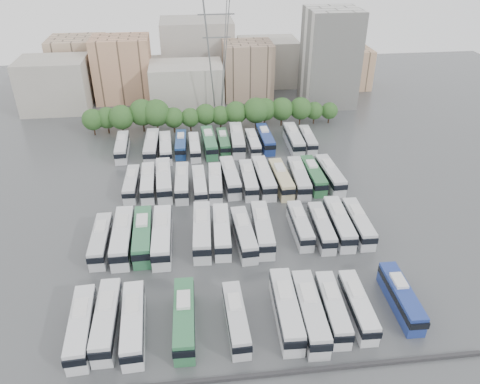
{
  "coord_description": "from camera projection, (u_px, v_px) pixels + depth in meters",
  "views": [
    {
      "loc": [
        -6.37,
        -68.93,
        47.11
      ],
      "look_at": [
        2.47,
        4.96,
        3.0
      ],
      "focal_mm": 35.0,
      "sensor_mm": 36.0,
      "label": 1
    }
  ],
  "objects": [
    {
      "name": "bus_r0_s11",
      "position": [
        358.0,
        305.0,
        63.04
      ],
      "size": [
        2.85,
        11.61,
        3.62
      ],
      "rotation": [
        0.0,
        0.0,
        -0.03
      ],
      "color": "silver",
      "rests_on": "ground"
    },
    {
      "name": "bus_r3_s10",
      "position": [
        265.0,
        139.0,
        109.98
      ],
      "size": [
        2.88,
        12.13,
        3.79
      ],
      "rotation": [
        0.0,
        0.0,
        0.02
      ],
      "color": "navy",
      "rests_on": "ground"
    },
    {
      "name": "bus_r1_s6",
      "position": [
        222.0,
        231.0,
        77.77
      ],
      "size": [
        3.26,
        12.54,
        3.9
      ],
      "rotation": [
        0.0,
        0.0,
        -0.04
      ],
      "color": "white",
      "rests_on": "ground"
    },
    {
      "name": "bus_r3_s7",
      "position": [
        223.0,
        142.0,
        108.72
      ],
      "size": [
        2.52,
        11.07,
        3.46
      ],
      "rotation": [
        0.0,
        0.0,
        0.01
      ],
      "color": "#2A643A",
      "rests_on": "ground"
    },
    {
      "name": "electricity_pylon",
      "position": [
        217.0,
        47.0,
        116.94
      ],
      "size": [
        9.0,
        6.91,
        33.83
      ],
      "color": "slate",
      "rests_on": "ground"
    },
    {
      "name": "bus_r3_s9",
      "position": [
        253.0,
        143.0,
        108.44
      ],
      "size": [
        2.45,
        10.92,
        3.42
      ],
      "rotation": [
        0.0,
        0.0,
        0.01
      ],
      "color": "silver",
      "rests_on": "ground"
    },
    {
      "name": "bus_r2_s1",
      "position": [
        132.0,
        183.0,
        91.86
      ],
      "size": [
        2.7,
        11.19,
        3.5
      ],
      "rotation": [
        0.0,
        0.0,
        -0.02
      ],
      "color": "silver",
      "rests_on": "ground"
    },
    {
      "name": "bus_r1_s3",
      "position": [
        162.0,
        236.0,
        76.24
      ],
      "size": [
        3.1,
        13.66,
        4.28
      ],
      "rotation": [
        0.0,
        0.0,
        -0.01
      ],
      "color": "silver",
      "rests_on": "ground"
    },
    {
      "name": "bus_r2_s8",
      "position": [
        248.0,
        179.0,
        92.98
      ],
      "size": [
        2.77,
        12.12,
        3.79
      ],
      "rotation": [
        0.0,
        0.0,
        -0.01
      ],
      "color": "silver",
      "rests_on": "ground"
    },
    {
      "name": "bus_r2_s11",
      "position": [
        299.0,
        178.0,
        93.36
      ],
      "size": [
        3.41,
        13.06,
        4.06
      ],
      "rotation": [
        0.0,
        0.0,
        -0.05
      ],
      "color": "silver",
      "rests_on": "ground"
    },
    {
      "name": "bus_r2_s10",
      "position": [
        281.0,
        179.0,
        93.13
      ],
      "size": [
        3.2,
        12.57,
        3.91
      ],
      "rotation": [
        0.0,
        0.0,
        0.04
      ],
      "color": "#CDBF8D",
      "rests_on": "ground"
    },
    {
      "name": "bus_r2_s6",
      "position": [
        215.0,
        182.0,
        92.01
      ],
      "size": [
        3.16,
        11.9,
        3.7
      ],
      "rotation": [
        0.0,
        0.0,
        -0.05
      ],
      "color": "silver",
      "rests_on": "ground"
    },
    {
      "name": "bus_r0_s1",
      "position": [
        107.0,
        319.0,
        60.63
      ],
      "size": [
        2.78,
        12.65,
        3.97
      ],
      "rotation": [
        0.0,
        0.0,
        0.0
      ],
      "color": "silver",
      "rests_on": "ground"
    },
    {
      "name": "bus_r1_s13",
      "position": [
        358.0,
        223.0,
        79.89
      ],
      "size": [
        2.9,
        12.02,
        3.75
      ],
      "rotation": [
        0.0,
        0.0,
        -0.02
      ],
      "color": "silver",
      "rests_on": "ground"
    },
    {
      "name": "bus_r1_s7",
      "position": [
        244.0,
        234.0,
        77.05
      ],
      "size": [
        3.31,
        12.49,
        3.88
      ],
      "rotation": [
        0.0,
        0.0,
        0.05
      ],
      "color": "silver",
      "rests_on": "ground"
    },
    {
      "name": "apartment_tower",
      "position": [
        330.0,
        58.0,
        129.93
      ],
      "size": [
        14.0,
        14.0,
        26.0
      ],
      "primitive_type": "cube",
      "color": "silver",
      "rests_on": "ground"
    },
    {
      "name": "bus_r2_s2",
      "position": [
        148.0,
        182.0,
        92.09
      ],
      "size": [
        2.84,
        11.94,
        3.73
      ],
      "rotation": [
        0.0,
        0.0,
        0.02
      ],
      "color": "silver",
      "rests_on": "ground"
    },
    {
      "name": "bus_r3_s8",
      "position": [
        237.0,
        139.0,
        109.03
      ],
      "size": [
        3.5,
        13.6,
        4.23
      ],
      "rotation": [
        0.0,
        0.0,
        -0.04
      ],
      "color": "silver",
      "rests_on": "ground"
    },
    {
      "name": "bus_r2_s12",
      "position": [
        313.0,
        175.0,
        94.5
      ],
      "size": [
        2.83,
        12.35,
        3.86
      ],
      "rotation": [
        0.0,
        0.0,
        0.01
      ],
      "color": "#2D693C",
      "rests_on": "ground"
    },
    {
      "name": "bus_r2_s7",
      "position": [
        230.0,
        177.0,
        93.74
      ],
      "size": [
        3.34,
        12.83,
        3.99
      ],
      "rotation": [
        0.0,
        0.0,
        0.05
      ],
      "color": "silver",
      "rests_on": "ground"
    },
    {
      "name": "bus_r3_s12",
      "position": [
        294.0,
        139.0,
        109.36
      ],
      "size": [
        3.11,
        13.21,
        4.13
      ],
      "rotation": [
        0.0,
        0.0,
        -0.02
      ],
      "color": "silver",
      "rests_on": "ground"
    },
    {
      "name": "ground",
      "position": [
        230.0,
        221.0,
        83.55
      ],
      "size": [
        220.0,
        220.0,
        0.0
      ],
      "primitive_type": "plane",
      "color": "#424447",
      "rests_on": "ground"
    },
    {
      "name": "bus_r0_s13",
      "position": [
        401.0,
        297.0,
        64.43
      ],
      "size": [
        2.85,
        11.84,
        3.7
      ],
      "rotation": [
        0.0,
        0.0,
        -0.02
      ],
      "color": "navy",
      "rests_on": "ground"
    },
    {
      "name": "bus_r0_s9",
      "position": [
        310.0,
        311.0,
        61.75
      ],
      "size": [
        3.35,
        13.22,
        4.12
      ],
      "rotation": [
        0.0,
        0.0,
        -0.04
      ],
      "color": "silver",
      "rests_on": "ground"
    },
    {
      "name": "bus_r1_s12",
      "position": [
        339.0,
        223.0,
        79.7
      ],
      "size": [
        3.27,
        12.8,
        3.99
      ],
      "rotation": [
        0.0,
        0.0,
        -0.04
      ],
      "color": "silver",
      "rests_on": "ground"
    },
    {
      "name": "bus_r0_s2",
      "position": [
        133.0,
        323.0,
        60.15
      ],
      "size": [
        3.32,
        12.79,
        3.98
      ],
      "rotation": [
        0.0,
        0.0,
        0.04
      ],
      "color": "silver",
      "rests_on": "ground"
    },
    {
      "name": "bus_r1_s0",
      "position": [
        101.0,
        240.0,
        75.68
      ],
      "size": [
        2.61,
        11.93,
        3.74
      ],
      "rotation": [
        0.0,
        0.0,
        0.0
      ],
      "color": "silver",
      "rests_on": "ground"
    },
    {
      "name": "bus_r1_s2",
      "position": [
        143.0,
        235.0,
        76.46
      ],
      "size": [
        3.18,
        13.26,
        4.14
      ],
      "rotation": [
        0.0,
        0.0,
        0.02
      ],
      "color": "#317248",
      "rests_on": "ground"
    },
    {
      "name": "city_buildings",
      "position": [
        181.0,
        67.0,
        140.15
      ],
      "size": [
        102.0,
        35.0,
        20.0
      ],
      "color": "#9E998E",
      "rests_on": "ground"
    },
    {
      "name": "bus_r3_s2",
      "position": [
        152.0,
        146.0,
        106.12
      ],
      "size": [
        3.23,
        13.14,
        4.1
      ],
      "rotation": [
        0.0,
        0.0,
        -0.03
      ],
      "color": "silver",
      "rests_on": "ground"
    },
    {
      "name": "bus_r2_s5",
      "position": [
        199.0,
        184.0,
        91.52
      ],
      "size": [
        2.63,
        11.38,
        3.56
      ],
      "rotation": [
        0.0,
        0.0,
        0.01
      ],
      "color": "silver",
      "rests_on": "ground"
    },
    {
      "name": "bus_r0_s8",
      "position": [
        286.0,
        309.0,
        62.13
      ],
      "size": [
        3.34,
        13.2,
        4.11
      ],
      "rotation": [
        0.0,
        0.0,
        -0.04
      ],
      "color": "silver",
      "rests_on": "ground"
    },
    {
      "name": "bus_r0_s10",
      "position": [
        332.0,
        308.0,
        62.61
      ],
      "size": [
        3.18,
        11.9,
        3.7
      ],
      "rotation": [
        0.0,
        0.0,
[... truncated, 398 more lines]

